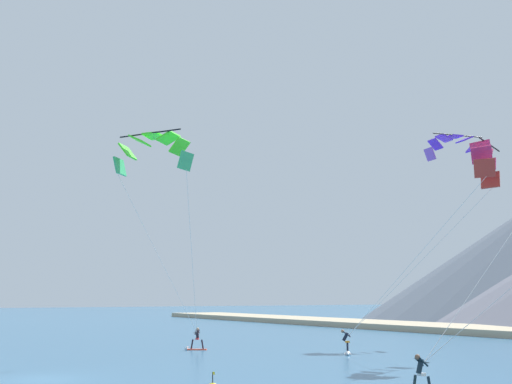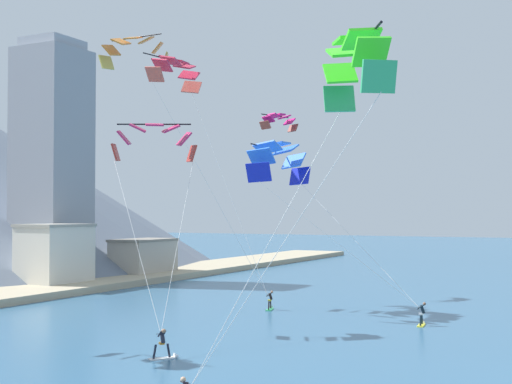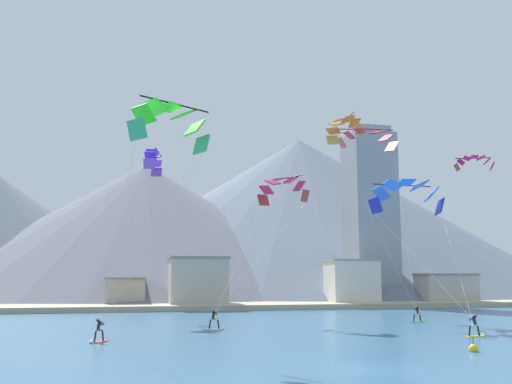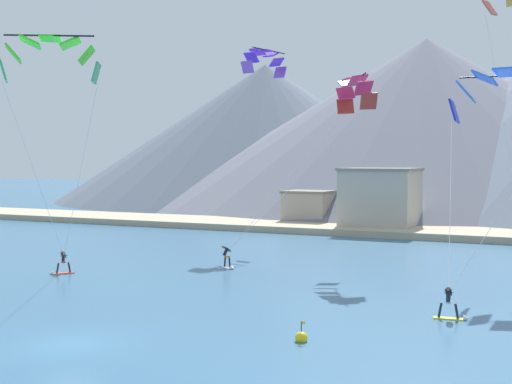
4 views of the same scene
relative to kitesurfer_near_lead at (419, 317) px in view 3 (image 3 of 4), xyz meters
name	(u,v)px [view 3 (image 3 of 4)]	position (x,y,z in m)	size (l,w,h in m)	color
ground_plane	(372,370)	(-16.18, -25.25, -0.45)	(400.00, 400.00, 0.00)	#336084
kitesurfer_near_lead	(419,317)	(0.00, 0.00, 0.00)	(1.78, 0.84, 1.66)	#33B266
kitesurfer_near_trail	(216,323)	(-20.35, -3.53, 0.10)	(1.64, 1.35, 1.77)	white
kitesurfer_mid_center	(97,335)	(-29.54, -10.83, 0.04)	(1.35, 1.64, 1.73)	#E54C33
kitesurfer_far_left	(477,330)	(-2.50, -13.13, 0.07)	(1.78, 0.65, 1.75)	yellow
parafoil_kite_near_lead	(368,137)	(-0.88, 8.71, 19.90)	(7.63, 9.90, 20.23)	#C75547
parafoil_kite_near_trail	(282,188)	(-12.92, 2.52, 12.58)	(9.84, 8.45, 12.78)	#B32F25
parafoil_kite_mid_center	(170,122)	(-25.35, -16.12, 13.61)	(6.59, 7.65, 13.88)	#33B068
parafoil_kite_far_left	(407,194)	(-1.58, -1.46, 11.82)	(7.23, 12.80, 12.29)	#1622B8
parafoil_kite_distant_high_outer	(474,161)	(9.38, 3.65, 16.49)	(4.29, 2.62, 1.63)	brown
parafoil_kite_distant_low_drift	(154,159)	(-25.16, 12.60, 16.95)	(2.33, 5.78, 2.40)	purple
parafoil_kite_distant_mid_solo	(344,126)	(-2.51, 12.04, 21.93)	(3.23, 6.20, 2.89)	gold
race_marker_buoy	(474,349)	(-7.54, -20.36, -0.30)	(0.56, 0.56, 1.02)	yellow
shoreline_strip	(214,306)	(-16.18, 25.57, -0.10)	(180.00, 10.00, 0.70)	tan
shore_building_harbour_front	(446,289)	(19.03, 26.63, 1.92)	(8.56, 4.84, 4.73)	#B7AD9E
shore_building_promenade_mid	(197,282)	(-18.20, 27.57, 3.05)	(8.03, 7.00, 6.97)	#B7AD9E
shore_building_quay_east	(125,292)	(-27.85, 30.38, 1.66)	(5.50, 4.80, 4.20)	#A89E8E
shore_building_quay_west	(352,283)	(4.23, 27.25, 2.95)	(7.22, 5.24, 6.78)	silver
highrise_tower	(370,216)	(10.05, 33.20, 13.44)	(7.00, 7.00, 28.21)	gray
mountain_peak_central_summit	(299,215)	(15.01, 87.79, 19.26)	(126.34, 126.34, 39.43)	slate
mountain_peak_east_shoulder	(145,229)	(-24.09, 74.21, 13.86)	(96.03, 96.03, 28.63)	slate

